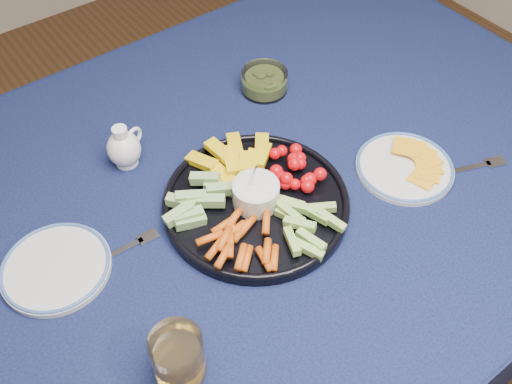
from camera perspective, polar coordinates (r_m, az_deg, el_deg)
dining_table at (r=1.14m, az=-2.93°, el=-2.95°), size 1.67×1.07×0.75m
crudite_platter at (r=1.04m, az=-0.13°, el=-0.86°), size 0.34×0.34×0.11m
creamer_pitcher at (r=1.13m, az=-13.04°, el=4.32°), size 0.08×0.07×0.09m
pickle_bowl at (r=1.28m, az=0.84°, el=10.94°), size 0.10×0.10×0.05m
cheese_plate at (r=1.14m, az=14.67°, el=2.52°), size 0.19×0.19×0.02m
juice_tumbler at (r=0.86m, az=-7.75°, el=-16.10°), size 0.08×0.08×0.09m
fork_left at (r=1.02m, az=-13.40°, el=-5.76°), size 0.17×0.02×0.00m
fork_right at (r=1.19m, az=20.53°, el=2.24°), size 0.18×0.08×0.00m
side_plate_extra at (r=1.02m, az=-19.38°, el=-7.12°), size 0.18×0.18×0.02m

